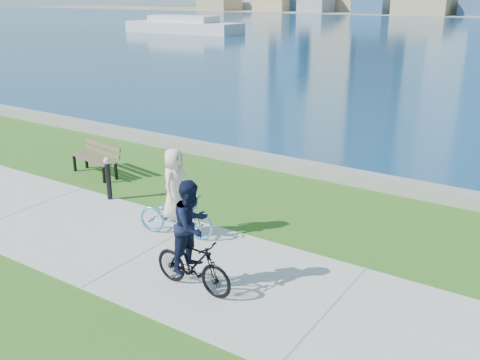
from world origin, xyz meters
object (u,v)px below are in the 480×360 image
Objects in this scene: cyclist_woman at (175,204)px; cyclist_man at (192,245)px; bollard_lamp at (108,176)px; park_bench at (97,156)px.

cyclist_woman is 0.96× the size of cyclist_man.
bollard_lamp is 0.58× the size of cyclist_woman.
park_bench is 7.20m from cyclist_man.
cyclist_man reaches higher than bollard_lamp.
cyclist_woman is at bearing -13.55° from park_bench.
bollard_lamp is 5.06m from cyclist_man.
cyclist_woman is at bearing -14.69° from bollard_lamp.
park_bench is at bearing 53.62° from cyclist_woman.
cyclist_man is at bearing -26.95° from bollard_lamp.
park_bench is at bearing 145.36° from bollard_lamp.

